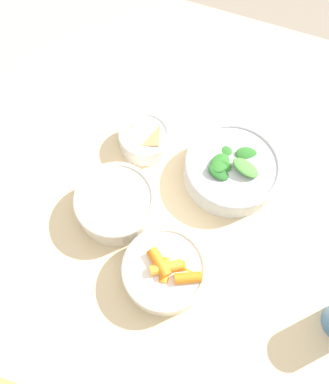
% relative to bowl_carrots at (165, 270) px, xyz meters
% --- Properties ---
extents(ground_plane, '(10.00, 10.00, 0.00)m').
position_rel_bowl_carrots_xyz_m(ground_plane, '(0.07, -0.17, -0.77)').
color(ground_plane, gray).
extents(dining_table, '(1.25, 1.06, 0.74)m').
position_rel_bowl_carrots_xyz_m(dining_table, '(0.07, -0.17, -0.12)').
color(dining_table, beige).
rests_on(dining_table, ground_plane).
extents(bowl_carrots, '(0.15, 0.15, 0.07)m').
position_rel_bowl_carrots_xyz_m(bowl_carrots, '(0.00, 0.00, 0.00)').
color(bowl_carrots, silver).
rests_on(bowl_carrots, dining_table).
extents(bowl_greens, '(0.19, 0.19, 0.07)m').
position_rel_bowl_carrots_xyz_m(bowl_greens, '(-0.05, -0.24, -0.00)').
color(bowl_greens, silver).
rests_on(bowl_greens, dining_table).
extents(bowl_beans_hotdog, '(0.16, 0.16, 0.06)m').
position_rel_bowl_carrots_xyz_m(bowl_beans_hotdog, '(0.14, -0.09, -0.00)').
color(bowl_beans_hotdog, silver).
rests_on(bowl_beans_hotdog, dining_table).
extents(bowl_cookies, '(0.11, 0.11, 0.05)m').
position_rel_bowl_carrots_xyz_m(bowl_cookies, '(0.15, -0.25, -0.00)').
color(bowl_cookies, white).
rests_on(bowl_cookies, dining_table).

